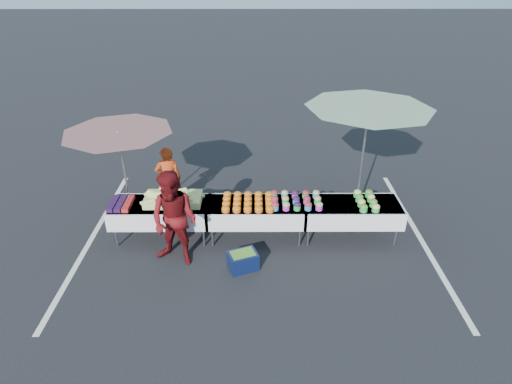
{
  "coord_description": "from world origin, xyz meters",
  "views": [
    {
      "loc": [
        -0.02,
        -6.88,
        4.84
      ],
      "look_at": [
        0.0,
        0.0,
        1.0
      ],
      "focal_mm": 30.0,
      "sensor_mm": 36.0,
      "label": 1
    }
  ],
  "objects_px": {
    "table_left": "(161,211)",
    "table_right": "(351,211)",
    "vendor": "(169,179)",
    "umbrella_left": "(119,140)",
    "customer": "(174,220)",
    "table_center": "(256,211)",
    "umbrella_right": "(368,118)",
    "storage_bin": "(243,260)"
  },
  "relations": [
    {
      "from": "table_left",
      "to": "table_right",
      "type": "bearing_deg",
      "value": 0.0
    },
    {
      "from": "table_right",
      "to": "vendor",
      "type": "height_order",
      "value": "vendor"
    },
    {
      "from": "vendor",
      "to": "umbrella_left",
      "type": "distance_m",
      "value": 1.47
    },
    {
      "from": "customer",
      "to": "table_center",
      "type": "bearing_deg",
      "value": 47.88
    },
    {
      "from": "vendor",
      "to": "customer",
      "type": "xyz_separation_m",
      "value": [
        0.43,
        -1.8,
        0.15
      ]
    },
    {
      "from": "umbrella_left",
      "to": "umbrella_right",
      "type": "relative_size",
      "value": 0.8
    },
    {
      "from": "umbrella_left",
      "to": "table_left",
      "type": "bearing_deg",
      "value": -29.74
    },
    {
      "from": "umbrella_left",
      "to": "umbrella_right",
      "type": "distance_m",
      "value": 4.59
    },
    {
      "from": "table_left",
      "to": "storage_bin",
      "type": "bearing_deg",
      "value": -31.33
    },
    {
      "from": "vendor",
      "to": "umbrella_right",
      "type": "xyz_separation_m",
      "value": [
        3.89,
        -0.38,
        1.47
      ]
    },
    {
      "from": "umbrella_right",
      "to": "table_right",
      "type": "bearing_deg",
      "value": -111.8
    },
    {
      "from": "vendor",
      "to": "umbrella_right",
      "type": "relative_size",
      "value": 0.54
    },
    {
      "from": "table_center",
      "to": "umbrella_left",
      "type": "relative_size",
      "value": 0.86
    },
    {
      "from": "table_center",
      "to": "table_right",
      "type": "relative_size",
      "value": 1.0
    },
    {
      "from": "table_left",
      "to": "umbrella_left",
      "type": "height_order",
      "value": "umbrella_left"
    },
    {
      "from": "vendor",
      "to": "umbrella_left",
      "type": "height_order",
      "value": "umbrella_left"
    },
    {
      "from": "table_center",
      "to": "table_right",
      "type": "xyz_separation_m",
      "value": [
        1.8,
        0.0,
        0.0
      ]
    },
    {
      "from": "table_left",
      "to": "customer",
      "type": "distance_m",
      "value": 0.9
    },
    {
      "from": "table_center",
      "to": "storage_bin",
      "type": "relative_size",
      "value": 3.15
    },
    {
      "from": "table_left",
      "to": "umbrella_left",
      "type": "distance_m",
      "value": 1.51
    },
    {
      "from": "umbrella_right",
      "to": "storage_bin",
      "type": "relative_size",
      "value": 4.59
    },
    {
      "from": "table_left",
      "to": "table_center",
      "type": "distance_m",
      "value": 1.8
    },
    {
      "from": "umbrella_left",
      "to": "storage_bin",
      "type": "height_order",
      "value": "umbrella_left"
    },
    {
      "from": "table_right",
      "to": "umbrella_left",
      "type": "height_order",
      "value": "umbrella_left"
    },
    {
      "from": "umbrella_right",
      "to": "storage_bin",
      "type": "distance_m",
      "value": 3.47
    },
    {
      "from": "vendor",
      "to": "umbrella_left",
      "type": "bearing_deg",
      "value": 32.79
    },
    {
      "from": "vendor",
      "to": "umbrella_left",
      "type": "relative_size",
      "value": 0.67
    },
    {
      "from": "table_left",
      "to": "table_center",
      "type": "height_order",
      "value": "same"
    },
    {
      "from": "table_center",
      "to": "table_right",
      "type": "height_order",
      "value": "same"
    },
    {
      "from": "table_center",
      "to": "storage_bin",
      "type": "distance_m",
      "value": 1.07
    },
    {
      "from": "table_center",
      "to": "vendor",
      "type": "relative_size",
      "value": 1.28
    },
    {
      "from": "table_left",
      "to": "table_right",
      "type": "relative_size",
      "value": 1.0
    },
    {
      "from": "table_left",
      "to": "vendor",
      "type": "height_order",
      "value": "vendor"
    },
    {
      "from": "table_center",
      "to": "umbrella_right",
      "type": "height_order",
      "value": "umbrella_right"
    },
    {
      "from": "table_center",
      "to": "customer",
      "type": "xyz_separation_m",
      "value": [
        -1.4,
        -0.75,
        0.3
      ]
    },
    {
      "from": "table_left",
      "to": "storage_bin",
      "type": "relative_size",
      "value": 3.15
    },
    {
      "from": "vendor",
      "to": "table_left",
      "type": "bearing_deg",
      "value": 80.44
    },
    {
      "from": "table_center",
      "to": "umbrella_left",
      "type": "distance_m",
      "value": 2.84
    },
    {
      "from": "table_left",
      "to": "vendor",
      "type": "distance_m",
      "value": 1.06
    },
    {
      "from": "table_center",
      "to": "customer",
      "type": "bearing_deg",
      "value": -151.75
    },
    {
      "from": "umbrella_right",
      "to": "storage_bin",
      "type": "xyz_separation_m",
      "value": [
        -2.3,
        -1.62,
        -2.03
      ]
    },
    {
      "from": "customer",
      "to": "table_right",
      "type": "bearing_deg",
      "value": 32.84
    }
  ]
}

